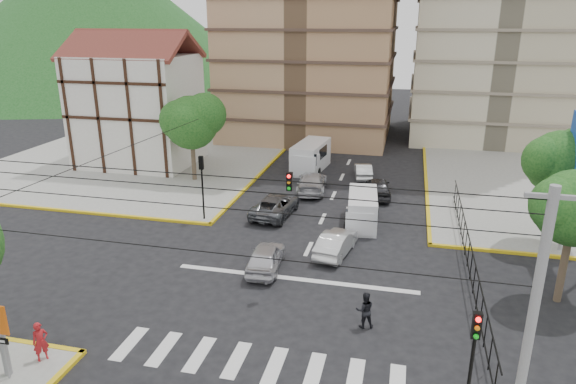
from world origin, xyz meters
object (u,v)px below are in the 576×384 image
(pedestrian_sw_corner, at_px, (41,342))
(car_silver_front_left, at_px, (266,257))
(van_right_lane, at_px, (362,211))
(pedestrian_crosswalk, at_px, (365,310))
(traffic_light_nw, at_px, (202,177))
(van_left_lane, at_px, (310,158))
(car_white_front_right, at_px, (336,243))
(traffic_light_se, at_px, (473,352))

(pedestrian_sw_corner, bearing_deg, car_silver_front_left, 5.00)
(van_right_lane, distance_m, pedestrian_crosswalk, 11.91)
(traffic_light_nw, bearing_deg, car_silver_front_left, -44.21)
(van_left_lane, relative_size, pedestrian_crosswalk, 3.42)
(van_left_lane, xyz_separation_m, car_silver_front_left, (1.28, -19.29, -0.52))
(car_silver_front_left, relative_size, pedestrian_sw_corner, 2.56)
(pedestrian_sw_corner, bearing_deg, van_left_lane, 28.22)
(car_white_front_right, distance_m, pedestrian_sw_corner, 16.13)
(van_left_lane, bearing_deg, car_silver_front_left, -79.63)
(traffic_light_se, xyz_separation_m, pedestrian_crosswalk, (-3.80, 5.38, -2.26))
(traffic_light_se, xyz_separation_m, car_white_front_right, (-6.10, 12.54, -2.41))
(traffic_light_nw, distance_m, van_right_lane, 10.85)
(van_right_lane, bearing_deg, pedestrian_crosswalk, -89.28)
(traffic_light_se, distance_m, car_white_front_right, 14.16)
(pedestrian_crosswalk, bearing_deg, van_right_lane, -99.73)
(traffic_light_nw, relative_size, pedestrian_crosswalk, 2.57)
(pedestrian_crosswalk, bearing_deg, van_left_lane, -89.25)
(traffic_light_nw, distance_m, car_silver_front_left, 8.71)
(car_white_front_right, height_order, pedestrian_crosswalk, pedestrian_crosswalk)
(van_right_lane, height_order, pedestrian_crosswalk, van_right_lane)
(pedestrian_crosswalk, bearing_deg, traffic_light_nw, -56.79)
(van_left_lane, distance_m, pedestrian_crosswalk, 24.71)
(car_white_front_right, bearing_deg, van_left_lane, -63.94)
(car_white_front_right, bearing_deg, traffic_light_nw, -7.89)
(van_right_lane, bearing_deg, car_white_front_right, -107.82)
(traffic_light_se, relative_size, pedestrian_sw_corner, 2.66)
(traffic_light_se, height_order, car_white_front_right, traffic_light_se)
(traffic_light_nw, xyz_separation_m, van_right_lane, (10.52, 1.62, -2.08))
(traffic_light_nw, relative_size, pedestrian_sw_corner, 2.66)
(car_silver_front_left, relative_size, car_white_front_right, 0.99)
(car_silver_front_left, height_order, car_white_front_right, car_silver_front_left)
(traffic_light_nw, bearing_deg, pedestrian_crosswalk, -40.91)
(van_left_lane, height_order, car_silver_front_left, van_left_lane)
(pedestrian_sw_corner, bearing_deg, pedestrian_crosswalk, -27.56)
(traffic_light_nw, height_order, car_silver_front_left, traffic_light_nw)
(car_white_front_right, xyz_separation_m, pedestrian_crosswalk, (2.31, -7.17, 0.15))
(traffic_light_se, bearing_deg, traffic_light_nw, 135.00)
(van_left_lane, height_order, pedestrian_crosswalk, van_left_lane)
(van_right_lane, bearing_deg, van_left_lane, 110.66)
(traffic_light_se, bearing_deg, car_silver_front_left, 134.52)
(car_white_front_right, relative_size, pedestrian_sw_corner, 2.57)
(traffic_light_se, bearing_deg, van_right_lane, 106.43)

